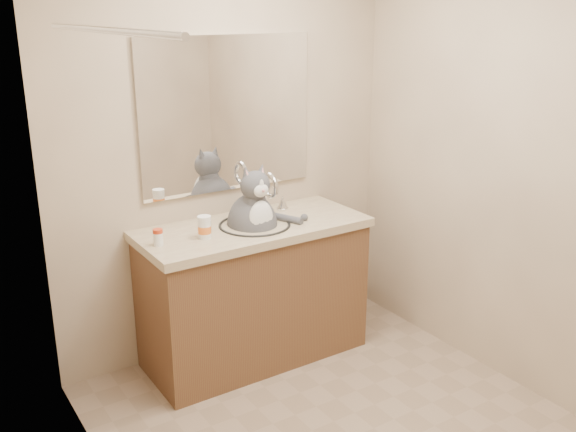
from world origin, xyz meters
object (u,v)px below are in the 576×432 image
at_px(pill_bottle_redcap, 158,237).
at_px(grey_canister, 208,224).
at_px(cat, 254,221).
at_px(pill_bottle_orange, 204,228).

distance_m(pill_bottle_redcap, grey_canister, 0.34).
height_order(cat, pill_bottle_redcap, cat).
height_order(pill_bottle_redcap, grey_canister, pill_bottle_redcap).
xyz_separation_m(pill_bottle_redcap, grey_canister, (0.33, 0.09, -0.01)).
relative_size(cat, pill_bottle_orange, 4.52).
relative_size(cat, pill_bottle_redcap, 6.30).
height_order(cat, pill_bottle_orange, cat).
height_order(cat, grey_canister, cat).
xyz_separation_m(pill_bottle_orange, grey_canister, (0.08, 0.12, -0.03)).
bearing_deg(cat, pill_bottle_redcap, -176.43).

